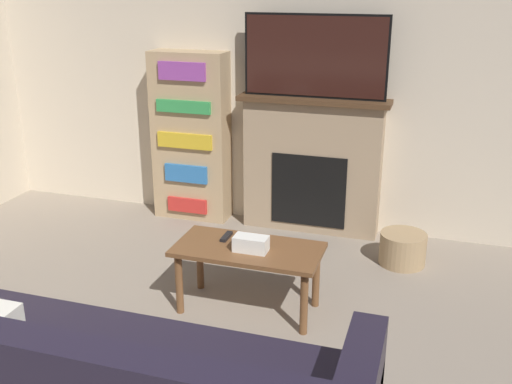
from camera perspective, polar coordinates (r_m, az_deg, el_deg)
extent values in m
cube|color=beige|center=(5.19, 4.80, 11.11)|extent=(6.91, 0.06, 2.70)
cube|color=tan|center=(5.21, 5.34, 2.34)|extent=(1.18, 0.22, 1.15)
cube|color=black|center=(5.16, 5.00, 0.10)|extent=(0.65, 0.01, 0.63)
cube|color=#4C331E|center=(5.05, 5.51, 8.71)|extent=(1.28, 0.28, 0.04)
cube|color=black|center=(4.99, 5.64, 12.73)|extent=(1.19, 0.03, 0.67)
cube|color=#331914|center=(4.98, 5.61, 12.71)|extent=(1.15, 0.01, 0.64)
cube|color=black|center=(2.55, -19.39, -16.67)|extent=(2.44, 0.16, 0.40)
cube|color=brown|center=(3.94, -0.75, -5.48)|extent=(0.97, 0.48, 0.03)
cylinder|color=brown|center=(4.04, -7.33, -8.65)|extent=(0.05, 0.05, 0.43)
cylinder|color=brown|center=(3.80, 4.59, -10.53)|extent=(0.05, 0.05, 0.43)
cylinder|color=brown|center=(4.33, -5.36, -6.53)|extent=(0.05, 0.05, 0.43)
cylinder|color=brown|center=(4.10, 5.74, -8.10)|extent=(0.05, 0.05, 0.43)
cube|color=white|center=(3.87, -0.48, -4.94)|extent=(0.22, 0.12, 0.10)
cube|color=black|center=(4.07, -2.84, -4.26)|extent=(0.04, 0.15, 0.02)
cube|color=tan|center=(5.47, -6.20, 5.24)|extent=(0.69, 0.26, 1.53)
cube|color=red|center=(5.53, -6.56, -1.26)|extent=(0.38, 0.03, 0.13)
cube|color=#2D70B7|center=(5.43, -6.69, 1.75)|extent=(0.40, 0.03, 0.16)
cube|color=gold|center=(5.35, -6.81, 4.86)|extent=(0.51, 0.03, 0.13)
cube|color=green|center=(5.28, -6.95, 8.06)|extent=(0.50, 0.03, 0.11)
cube|color=purple|center=(5.22, -7.09, 11.34)|extent=(0.43, 0.03, 0.16)
cylinder|color=tan|center=(4.84, 13.79, -5.26)|extent=(0.36, 0.36, 0.25)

